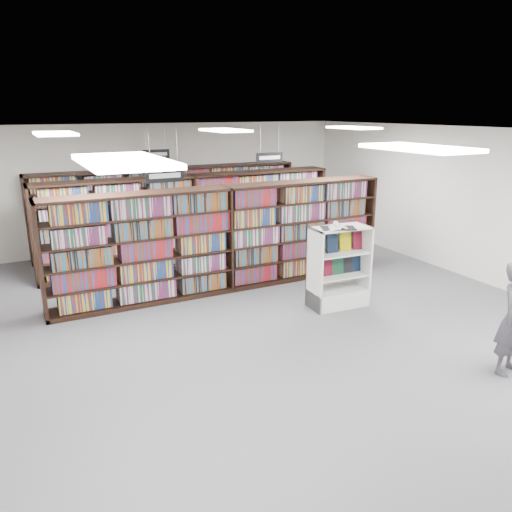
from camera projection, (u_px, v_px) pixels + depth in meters
name	position (u px, v px, depth m)	size (l,w,h in m)	color
floor	(274.00, 324.00, 8.56)	(12.00, 12.00, 0.00)	#504F54
ceiling	(276.00, 132.00, 7.65)	(10.00, 12.00, 0.10)	silver
wall_back	(166.00, 185.00, 13.24)	(10.00, 0.10, 3.20)	white
wall_right	(488.00, 207.00, 10.26)	(0.10, 12.00, 3.20)	white
bookshelf_row_near	(227.00, 239.00, 9.97)	(7.00, 0.60, 2.10)	black
bookshelf_row_mid	(193.00, 220.00, 11.68)	(7.00, 0.60, 2.10)	black
bookshelf_row_far	(171.00, 208.00, 13.14)	(7.00, 0.60, 2.10)	black
aisle_sign_left	(165.00, 174.00, 8.05)	(0.65, 0.02, 0.80)	#B2B2B7
aisle_sign_right	(270.00, 157.00, 11.06)	(0.65, 0.02, 0.80)	#B2B2B7
aisle_sign_center	(156.00, 153.00, 11.90)	(0.65, 0.02, 0.80)	#B2B2B7
troffer_front_left	(123.00, 161.00, 3.80)	(0.60, 1.20, 0.04)	white
troffer_front_center	(419.00, 148.00, 5.09)	(0.60, 1.20, 0.04)	white
troffer_back_left	(55.00, 134.00, 8.08)	(0.60, 1.20, 0.04)	white
troffer_back_center	(225.00, 130.00, 9.37)	(0.60, 1.20, 0.04)	white
troffer_back_right	(354.00, 128.00, 10.67)	(0.60, 1.20, 0.04)	white
endcap_display	(337.00, 280.00, 9.26)	(1.11, 0.59, 1.51)	white
open_book	(338.00, 227.00, 8.81)	(0.68, 0.56, 0.13)	black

